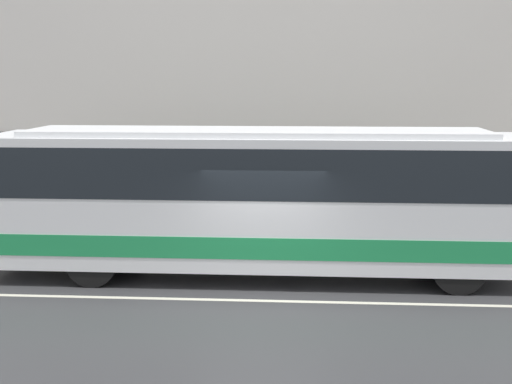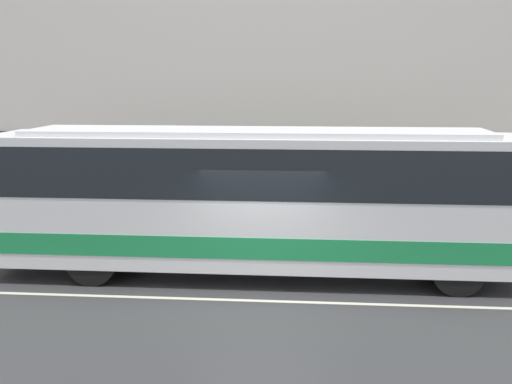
% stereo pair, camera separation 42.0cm
% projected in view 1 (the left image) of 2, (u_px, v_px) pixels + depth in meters
% --- Properties ---
extents(ground_plane, '(60.00, 60.00, 0.00)m').
position_uv_depth(ground_plane, '(262.00, 301.00, 13.93)').
color(ground_plane, '#38383A').
extents(sidewalk, '(60.00, 3.19, 0.15)m').
position_uv_depth(sidewalk, '(274.00, 235.00, 19.43)').
color(sidewalk, '#A09E99').
rests_on(sidewalk, ground_plane).
extents(building_facade, '(60.00, 0.35, 10.92)m').
position_uv_depth(building_facade, '(278.00, 44.00, 20.31)').
color(building_facade, silver).
rests_on(building_facade, ground_plane).
extents(lane_stripe, '(54.00, 0.14, 0.01)m').
position_uv_depth(lane_stripe, '(262.00, 301.00, 13.93)').
color(lane_stripe, beige).
rests_on(lane_stripe, ground_plane).
extents(transit_bus, '(11.54, 2.50, 3.22)m').
position_uv_depth(transit_bus, '(257.00, 194.00, 15.46)').
color(transit_bus, white).
rests_on(transit_bus, ground_plane).
extents(pedestrian_waiting, '(0.36, 0.36, 1.79)m').
position_uv_depth(pedestrian_waiting, '(153.00, 196.00, 20.27)').
color(pedestrian_waiting, '#333338').
rests_on(pedestrian_waiting, sidewalk).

